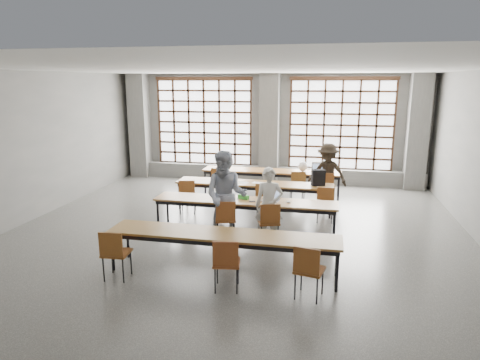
% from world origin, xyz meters
% --- Properties ---
extents(floor, '(11.00, 11.00, 0.00)m').
position_xyz_m(floor, '(0.00, 0.00, 0.00)').
color(floor, '#4A4A47').
rests_on(floor, ground).
extents(ceiling, '(11.00, 11.00, 0.00)m').
position_xyz_m(ceiling, '(0.00, 0.00, 3.50)').
color(ceiling, silver).
rests_on(ceiling, floor).
extents(wall_back, '(10.00, 0.00, 10.00)m').
position_xyz_m(wall_back, '(0.00, 5.50, 1.75)').
color(wall_back, '#5C5C5A').
rests_on(wall_back, floor).
extents(wall_front, '(10.00, 0.00, 10.00)m').
position_xyz_m(wall_front, '(0.00, -5.50, 1.75)').
color(wall_front, '#5C5C5A').
rests_on(wall_front, floor).
extents(wall_left, '(0.00, 11.00, 11.00)m').
position_xyz_m(wall_left, '(-5.00, 0.00, 1.75)').
color(wall_left, '#5C5C5A').
rests_on(wall_left, floor).
extents(column_left, '(0.60, 0.55, 3.50)m').
position_xyz_m(column_left, '(-4.50, 5.22, 1.75)').
color(column_left, '#575754').
rests_on(column_left, floor).
extents(column_mid, '(0.60, 0.55, 3.50)m').
position_xyz_m(column_mid, '(0.00, 5.22, 1.75)').
color(column_mid, '#575754').
rests_on(column_mid, floor).
extents(column_right, '(0.60, 0.55, 3.50)m').
position_xyz_m(column_right, '(4.50, 5.22, 1.75)').
color(column_right, '#575754').
rests_on(column_right, floor).
extents(window_left, '(3.32, 0.12, 3.00)m').
position_xyz_m(window_left, '(-2.25, 5.42, 1.90)').
color(window_left, white).
rests_on(window_left, wall_back).
extents(window_right, '(3.32, 0.12, 3.00)m').
position_xyz_m(window_right, '(2.25, 5.42, 1.90)').
color(window_right, white).
rests_on(window_right, wall_back).
extents(sill_ledge, '(9.80, 0.35, 0.50)m').
position_xyz_m(sill_ledge, '(0.00, 5.30, 0.25)').
color(sill_ledge, '#575754').
rests_on(sill_ledge, floor).
extents(desk_row_a, '(4.00, 0.70, 0.73)m').
position_xyz_m(desk_row_a, '(0.30, 3.59, 0.66)').
color(desk_row_a, brown).
rests_on(desk_row_a, floor).
extents(desk_row_b, '(4.00, 0.70, 0.73)m').
position_xyz_m(desk_row_b, '(0.09, 1.97, 0.66)').
color(desk_row_b, brown).
rests_on(desk_row_b, floor).
extents(desk_row_c, '(4.00, 0.70, 0.73)m').
position_xyz_m(desk_row_c, '(0.17, 0.32, 0.66)').
color(desk_row_c, brown).
rests_on(desk_row_c, floor).
extents(desk_row_d, '(4.00, 0.70, 0.73)m').
position_xyz_m(desk_row_d, '(0.21, -1.80, 0.66)').
color(desk_row_d, brown).
rests_on(desk_row_d, floor).
extents(chair_back_left, '(0.43, 0.44, 0.88)m').
position_xyz_m(chair_back_left, '(-1.10, 2.96, 0.54)').
color(chair_back_left, brown).
rests_on(chair_back_left, floor).
extents(chair_back_mid, '(0.49, 0.50, 0.88)m').
position_xyz_m(chair_back_mid, '(1.12, 2.96, 0.54)').
color(chair_back_mid, brown).
rests_on(chair_back_mid, floor).
extents(chair_back_right, '(0.46, 0.46, 0.88)m').
position_xyz_m(chair_back_right, '(1.90, 2.96, 0.54)').
color(chair_back_right, brown).
rests_on(chair_back_right, floor).
extents(chair_mid_left, '(0.50, 0.51, 0.88)m').
position_xyz_m(chair_mid_left, '(-1.50, 1.34, 0.54)').
color(chair_mid_left, brown).
rests_on(chair_mid_left, floor).
extents(chair_mid_centre, '(0.51, 0.51, 0.88)m').
position_xyz_m(chair_mid_centre, '(0.47, 1.34, 0.54)').
color(chair_mid_centre, brown).
rests_on(chair_mid_centre, floor).
extents(chair_mid_right, '(0.43, 0.43, 0.88)m').
position_xyz_m(chair_mid_right, '(1.89, 1.34, 0.54)').
color(chair_mid_right, brown).
rests_on(chair_mid_right, floor).
extents(chair_front_left, '(0.51, 0.51, 0.88)m').
position_xyz_m(chair_front_left, '(-0.11, -0.30, 0.54)').
color(chair_front_left, brown).
rests_on(chair_front_left, floor).
extents(chair_front_right, '(0.53, 0.53, 0.88)m').
position_xyz_m(chair_front_right, '(0.80, -0.30, 0.54)').
color(chair_front_right, brown).
rests_on(chair_front_right, floor).
extents(chair_near_left, '(0.45, 0.45, 0.88)m').
position_xyz_m(chair_near_left, '(-1.48, -2.43, 0.54)').
color(chair_near_left, brown).
rests_on(chair_near_left, floor).
extents(chair_near_mid, '(0.48, 0.48, 0.88)m').
position_xyz_m(chair_near_mid, '(0.42, -2.43, 0.54)').
color(chair_near_mid, brown).
rests_on(chair_near_mid, floor).
extents(chair_near_right, '(0.50, 0.50, 0.88)m').
position_xyz_m(chair_near_right, '(1.69, -2.43, 0.54)').
color(chair_near_right, maroon).
rests_on(chair_near_right, floor).
extents(student_male, '(0.61, 0.43, 1.57)m').
position_xyz_m(student_male, '(0.77, -0.18, 0.79)').
color(student_male, silver).
rests_on(student_male, floor).
extents(student_female, '(0.94, 0.74, 1.88)m').
position_xyz_m(student_female, '(-0.13, -0.18, 0.94)').
color(student_female, '#19284C').
rests_on(student_female, floor).
extents(student_back, '(1.18, 0.87, 1.63)m').
position_xyz_m(student_back, '(1.90, 3.09, 0.82)').
color(student_back, black).
rests_on(student_back, floor).
extents(laptop_front, '(0.40, 0.35, 0.26)m').
position_xyz_m(laptop_front, '(0.73, 0.43, 0.79)').
color(laptop_front, '#ABABB0').
rests_on(laptop_front, desk_row_c).
extents(laptop_back, '(0.41, 0.36, 0.26)m').
position_xyz_m(laptop_back, '(1.64, 3.70, 0.79)').
color(laptop_back, silver).
rests_on(laptop_back, desk_row_a).
extents(mouse, '(0.11, 0.08, 0.04)m').
position_xyz_m(mouse, '(1.12, 0.30, 0.75)').
color(mouse, white).
rests_on(mouse, desk_row_c).
extents(green_box, '(0.27, 0.18, 0.09)m').
position_xyz_m(green_box, '(0.12, 0.40, 0.78)').
color(green_box, green).
rests_on(green_box, desk_row_c).
extents(phone, '(0.14, 0.10, 0.01)m').
position_xyz_m(phone, '(0.35, 0.22, 0.74)').
color(phone, black).
rests_on(phone, desk_row_c).
extents(paper_sheet_a, '(0.34, 0.28, 0.00)m').
position_xyz_m(paper_sheet_a, '(-0.51, 2.02, 0.73)').
color(paper_sheet_a, white).
rests_on(paper_sheet_a, desk_row_b).
extents(paper_sheet_b, '(0.36, 0.32, 0.00)m').
position_xyz_m(paper_sheet_b, '(-0.21, 1.92, 0.73)').
color(paper_sheet_b, white).
rests_on(paper_sheet_b, desk_row_b).
extents(paper_sheet_c, '(0.33, 0.26, 0.00)m').
position_xyz_m(paper_sheet_c, '(0.19, 1.97, 0.73)').
color(paper_sheet_c, white).
rests_on(paper_sheet_c, desk_row_b).
extents(backpack, '(0.36, 0.28, 0.40)m').
position_xyz_m(backpack, '(1.69, 2.02, 0.93)').
color(backpack, black).
rests_on(backpack, desk_row_b).
extents(plastic_bag, '(0.29, 0.25, 0.29)m').
position_xyz_m(plastic_bag, '(1.20, 3.64, 0.87)').
color(plastic_bag, white).
rests_on(plastic_bag, desk_row_a).
extents(red_pouch, '(0.21, 0.11, 0.06)m').
position_xyz_m(red_pouch, '(-1.49, -2.35, 0.50)').
color(red_pouch, red).
rests_on(red_pouch, chair_near_left).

